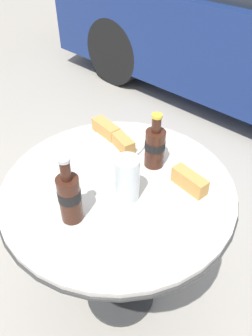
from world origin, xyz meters
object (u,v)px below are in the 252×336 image
at_px(lunch_plate_near, 113,138).
at_px(bistro_table, 119,211).
at_px(cola_bottle_left, 70,196).
at_px(lunch_plate_far, 190,185).
at_px(cola_bottle_right, 155,146).
at_px(drinking_glass, 127,181).

bearing_deg(lunch_plate_near, bistro_table, -41.45).
relative_size(cola_bottle_left, lunch_plate_far, 1.11).
relative_size(bistro_table, lunch_plate_far, 3.87).
xyz_separation_m(bistro_table, lunch_plate_far, (0.19, 0.15, 0.15)).
distance_m(cola_bottle_right, lunch_plate_near, 0.21).
bearing_deg(bistro_table, cola_bottle_left, -89.83).
xyz_separation_m(cola_bottle_right, drinking_glass, (0.04, -0.19, -0.01)).
xyz_separation_m(bistro_table, cola_bottle_right, (0.02, 0.17, 0.21)).
bearing_deg(cola_bottle_left, lunch_plate_far, 61.22).
height_order(drinking_glass, lunch_plate_far, drinking_glass).
relative_size(cola_bottle_right, lunch_plate_far, 1.00).
distance_m(bistro_table, cola_bottle_left, 0.30).
relative_size(lunch_plate_near, lunch_plate_far, 1.20).
xyz_separation_m(cola_bottle_left, drinking_glass, (0.06, 0.18, -0.02)).
bearing_deg(bistro_table, drinking_glass, -19.04).
bearing_deg(drinking_glass, bistro_table, 160.96).
bearing_deg(drinking_glass, cola_bottle_right, 102.69).
bearing_deg(lunch_plate_near, cola_bottle_right, 1.91).
distance_m(cola_bottle_left, drinking_glass, 0.19).
xyz_separation_m(drinking_glass, lunch_plate_near, (-0.24, 0.18, -0.05)).
xyz_separation_m(bistro_table, cola_bottle_left, (0.00, -0.20, 0.22)).
bearing_deg(cola_bottle_left, lunch_plate_near, 116.99).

